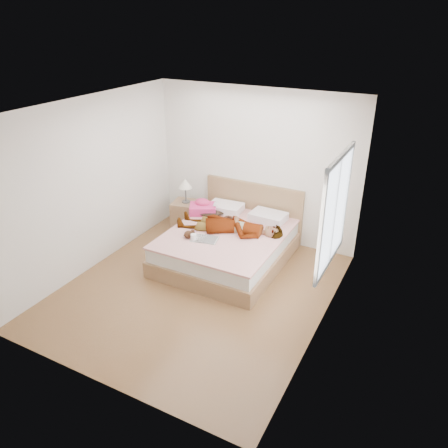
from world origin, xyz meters
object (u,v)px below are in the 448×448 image
(phone, at_px, (215,204))
(bed, at_px, (229,243))
(plush_toy, at_px, (189,234))
(woman, at_px, (231,223))
(coffee_mug, at_px, (194,237))
(nightstand, at_px, (187,214))
(magazine, at_px, (205,239))
(towel, at_px, (203,207))

(phone, relative_size, bed, 0.05)
(bed, relative_size, plush_toy, 9.51)
(woman, bearing_deg, bed, -26.55)
(coffee_mug, xyz_separation_m, plush_toy, (-0.12, 0.06, 0.00))
(plush_toy, xyz_separation_m, nightstand, (-0.69, 1.01, -0.23))
(phone, distance_m, coffee_mug, 1.01)
(magazine, height_order, nightstand, nightstand)
(bed, bearing_deg, coffee_mug, -119.78)
(woman, height_order, bed, bed)
(woman, distance_m, nightstand, 1.27)
(phone, bearing_deg, bed, -52.31)
(bed, distance_m, towel, 0.89)
(phone, height_order, plush_toy, phone)
(magazine, xyz_separation_m, nightstand, (-0.94, 0.97, -0.18))
(bed, relative_size, magazine, 4.63)
(woman, height_order, towel, same)
(bed, bearing_deg, plush_toy, -131.13)
(magazine, distance_m, coffee_mug, 0.17)
(magazine, distance_m, plush_toy, 0.26)
(coffee_mug, bearing_deg, bed, 60.22)
(woman, height_order, magazine, woman)
(phone, xyz_separation_m, plush_toy, (0.05, -0.93, -0.13))
(woman, bearing_deg, nightstand, -124.34)
(woman, relative_size, nightstand, 1.67)
(bed, bearing_deg, phone, 139.00)
(nightstand, bearing_deg, phone, -7.54)
(woman, xyz_separation_m, towel, (-0.73, 0.37, -0.02))
(woman, xyz_separation_m, nightstand, (-1.14, 0.48, -0.29))
(towel, bearing_deg, magazine, -58.33)
(towel, relative_size, coffee_mug, 4.06)
(nightstand, bearing_deg, towel, -15.45)
(woman, bearing_deg, plush_toy, -51.39)
(magazine, relative_size, plush_toy, 2.05)
(woman, relative_size, plush_toy, 7.77)
(magazine, bearing_deg, bed, 67.39)
(coffee_mug, bearing_deg, magazine, 37.89)
(magazine, bearing_deg, phone, 108.78)
(bed, xyz_separation_m, plush_toy, (-0.44, -0.50, 0.29))
(magazine, bearing_deg, woman, 67.80)
(woman, relative_size, coffee_mug, 12.30)
(woman, distance_m, plush_toy, 0.69)
(coffee_mug, bearing_deg, plush_toy, 154.32)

